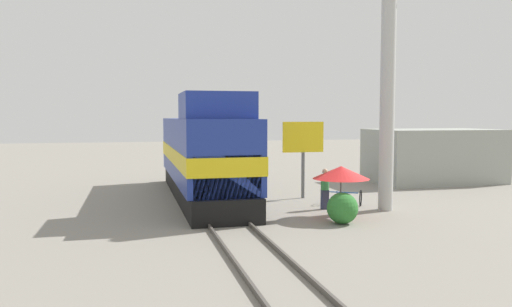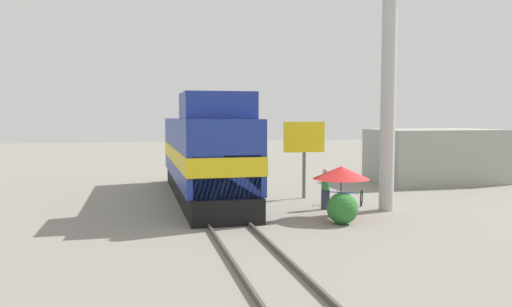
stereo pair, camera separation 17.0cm
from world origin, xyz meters
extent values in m
plane|color=gray|center=(0.00, 0.00, 0.00)|extent=(120.00, 120.00, 0.00)
cube|color=#4C4742|center=(-0.72, 0.00, 0.07)|extent=(0.08, 32.31, 0.15)
cube|color=#4C4742|center=(0.72, 0.00, 0.07)|extent=(0.08, 32.31, 0.15)
cube|color=black|center=(0.00, 4.95, 0.46)|extent=(2.64, 13.18, 0.93)
cube|color=navy|center=(0.00, 4.95, 2.34)|extent=(2.87, 12.66, 2.82)
cube|color=yellow|center=(0.00, 4.95, 2.06)|extent=(2.91, 12.79, 0.70)
cube|color=yellow|center=(0.00, -0.46, 1.70)|extent=(2.44, 1.85, 1.55)
cube|color=navy|center=(0.00, 0.99, 4.26)|extent=(2.69, 2.90, 1.03)
cylinder|color=#B2B2AD|center=(6.84, -0.03, 5.02)|extent=(0.59, 0.59, 10.05)
cylinder|color=#4C4C4C|center=(4.39, -1.10, 0.93)|extent=(0.05, 0.05, 1.86)
cone|color=red|center=(4.39, -1.10, 1.74)|extent=(2.14, 2.14, 0.48)
cube|color=#595959|center=(4.57, 3.69, 1.08)|extent=(0.12, 0.12, 2.17)
cube|color=yellow|center=(4.57, 3.69, 2.88)|extent=(2.00, 0.08, 1.43)
sphere|color=#2D722D|center=(4.04, -2.06, 0.56)|extent=(1.13, 1.13, 1.13)
cube|color=#2D3347|center=(4.49, 0.74, 0.41)|extent=(0.30, 0.20, 0.81)
cylinder|color=#337F3F|center=(4.49, 0.74, 1.14)|extent=(0.34, 0.34, 0.64)
sphere|color=tan|center=(4.49, 0.74, 1.58)|extent=(0.24, 0.24, 0.24)
torus|color=black|center=(4.98, 1.84, 0.35)|extent=(0.42, 0.63, 0.71)
torus|color=black|center=(6.26, 1.04, 0.35)|extent=(0.42, 0.63, 0.71)
cube|color=#194C99|center=(5.62, 1.44, 0.56)|extent=(1.11, 0.71, 0.04)
cylinder|color=#194C99|center=(5.39, 1.58, 0.48)|extent=(0.04, 0.04, 0.30)
cube|color=#999E93|center=(13.96, 7.40, 1.55)|extent=(7.23, 4.38, 3.10)
camera|label=1|loc=(-3.24, -18.43, 3.82)|focal=35.00mm
camera|label=2|loc=(-3.08, -18.47, 3.82)|focal=35.00mm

